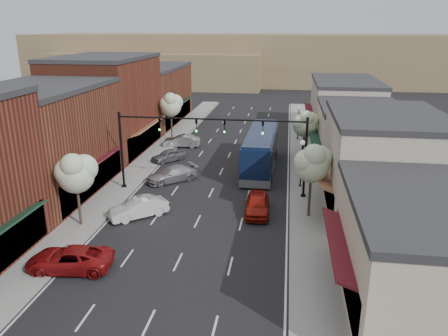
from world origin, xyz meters
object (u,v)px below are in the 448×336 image
at_px(tree_right_near, 312,162).
at_px(coach_bus, 261,150).
at_px(lamp_post_near, 302,156).
at_px(parked_car_a, 70,259).
at_px(parked_car_c, 172,174).
at_px(tree_left_far, 171,104).
at_px(tree_left_near, 76,172).
at_px(parked_car_e, 182,141).
at_px(signal_mast_left, 147,140).
at_px(tree_right_far, 305,123).
at_px(parked_car_b, 138,208).
at_px(parked_car_d, 168,155).
at_px(lamp_post_far, 299,117).
at_px(red_hatchback, 257,204).
at_px(signal_mast_right, 277,145).

bearing_deg(tree_right_near, coach_bus, 111.33).
distance_m(lamp_post_near, parked_car_a, 21.60).
height_order(tree_right_near, parked_car_c, tree_right_near).
bearing_deg(parked_car_c, tree_left_far, 154.29).
relative_size(tree_left_near, parked_car_e, 1.28).
distance_m(signal_mast_left, tree_left_near, 8.48).
distance_m(tree_left_far, parked_car_a, 32.04).
bearing_deg(tree_left_far, tree_right_near, -52.96).
relative_size(tree_right_near, tree_right_far, 1.10).
xyz_separation_m(tree_right_near, lamp_post_near, (-0.55, 6.56, -1.45)).
distance_m(signal_mast_left, parked_car_e, 15.18).
height_order(parked_car_b, parked_car_d, parked_car_b).
relative_size(tree_right_near, parked_car_c, 1.21).
xyz_separation_m(signal_mast_left, tree_right_near, (13.97, -4.05, -0.17)).
bearing_deg(parked_car_d, lamp_post_far, 78.60).
bearing_deg(parked_car_e, red_hatchback, 23.99).
xyz_separation_m(tree_left_far, parked_car_b, (3.61, -23.79, -3.86)).
bearing_deg(tree_left_near, signal_mast_left, 71.90).
height_order(parked_car_c, parked_car_d, parked_car_c).
distance_m(tree_right_near, parked_car_b, 13.62).
xyz_separation_m(signal_mast_left, parked_car_a, (-0.58, -13.79, -3.91)).
bearing_deg(parked_car_a, lamp_post_far, 151.07).
bearing_deg(lamp_post_far, tree_right_far, -86.12).
bearing_deg(tree_right_far, parked_car_b, -126.14).
bearing_deg(lamp_post_near, parked_car_d, 156.43).
height_order(lamp_post_far, coach_bus, lamp_post_far).
relative_size(tree_right_far, lamp_post_near, 1.22).
bearing_deg(parked_car_e, lamp_post_near, 43.33).
bearing_deg(tree_right_near, tree_left_far, 127.04).
relative_size(signal_mast_left, parked_car_c, 1.67).
bearing_deg(lamp_post_near, tree_left_far, 136.11).
relative_size(signal_mast_right, lamp_post_near, 1.85).
distance_m(lamp_post_near, parked_car_e, 18.68).
relative_size(signal_mast_left, parked_car_a, 1.60).
height_order(signal_mast_right, parked_car_d, signal_mast_right).
relative_size(tree_right_near, parked_car_a, 1.16).
xyz_separation_m(signal_mast_right, parked_car_a, (-11.82, -13.79, -3.91)).
xyz_separation_m(signal_mast_left, lamp_post_far, (13.42, 20.00, -1.62)).
height_order(red_hatchback, parked_car_a, red_hatchback).
height_order(lamp_post_near, parked_car_e, lamp_post_near).
relative_size(tree_right_near, parked_car_d, 1.51).
xyz_separation_m(coach_bus, parked_car_a, (-10.04, -21.28, -1.32)).
bearing_deg(signal_mast_left, tree_right_near, -16.19).
bearing_deg(tree_right_far, coach_bus, -135.32).
distance_m(lamp_post_near, lamp_post_far, 17.50).
relative_size(signal_mast_right, tree_left_near, 1.44).
distance_m(tree_left_far, lamp_post_near, 22.33).
distance_m(tree_right_far, tree_left_near, 25.99).
xyz_separation_m(lamp_post_near, lamp_post_far, (0.00, 17.50, 0.00)).
bearing_deg(parked_car_e, tree_right_near, 32.16).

